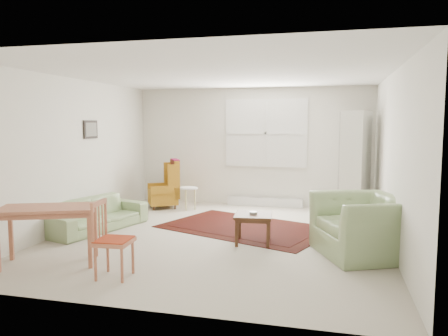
% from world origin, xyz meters
% --- Properties ---
extents(room, '(5.04, 5.54, 2.51)m').
position_xyz_m(room, '(0.02, 0.21, 1.26)').
color(room, '#BBB2A0').
rests_on(room, ground).
extents(rug, '(3.14, 2.58, 0.03)m').
position_xyz_m(rug, '(0.28, 0.68, 0.01)').
color(rug, black).
rests_on(rug, ground).
extents(sofa, '(1.18, 1.91, 0.72)m').
position_xyz_m(sofa, '(-2.10, -0.03, 0.36)').
color(sofa, '#89A26C').
rests_on(sofa, ground).
extents(armchair, '(1.48, 1.56, 0.96)m').
position_xyz_m(armchair, '(2.10, -0.43, 0.48)').
color(armchair, '#89A26C').
rests_on(armchair, ground).
extents(wingback_chair, '(0.83, 0.82, 1.02)m').
position_xyz_m(wingback_chair, '(-1.73, 1.97, 0.51)').
color(wingback_chair, '#B1771B').
rests_on(wingback_chair, ground).
extents(coffee_table, '(0.59, 0.59, 0.44)m').
position_xyz_m(coffee_table, '(0.57, -0.20, 0.22)').
color(coffee_table, '#422414').
rests_on(coffee_table, ground).
extents(stool, '(0.46, 0.46, 0.47)m').
position_xyz_m(stool, '(-1.14, 1.91, 0.24)').
color(stool, white).
rests_on(stool, ground).
extents(cabinet, '(0.62, 0.88, 1.99)m').
position_xyz_m(cabinet, '(2.10, 2.04, 0.99)').
color(cabinet, white).
rests_on(cabinet, ground).
extents(desk, '(1.29, 0.97, 0.73)m').
position_xyz_m(desk, '(-1.74, -1.77, 0.37)').
color(desk, '#AF6546').
rests_on(desk, ground).
extents(desk_chair, '(0.41, 0.41, 0.89)m').
position_xyz_m(desk_chair, '(-0.72, -2.00, 0.44)').
color(desk_chair, '#AF6546').
rests_on(desk_chair, ground).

